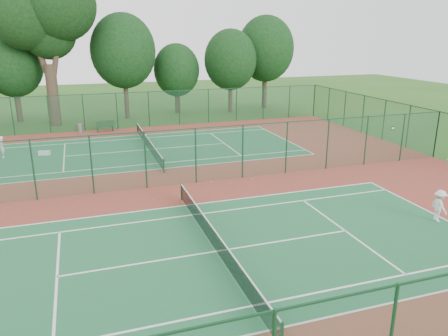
{
  "coord_description": "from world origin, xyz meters",
  "views": [
    {
      "loc": [
        -4.99,
        -25.0,
        8.95
      ],
      "look_at": [
        2.53,
        -2.51,
        1.6
      ],
      "focal_mm": 35.0,
      "sensor_mm": 36.0,
      "label": 1
    }
  ],
  "objects_px": {
    "player_near": "(439,206)",
    "bench": "(105,126)",
    "player_far": "(2,147)",
    "trash_bin": "(80,128)",
    "kit_bag": "(44,153)",
    "big_tree": "(45,15)"
  },
  "relations": [
    {
      "from": "bench",
      "to": "kit_bag",
      "type": "xyz_separation_m",
      "value": [
        -5.04,
        -7.09,
        -0.38
      ]
    },
    {
      "from": "player_far",
      "to": "bench",
      "type": "relative_size",
      "value": 0.93
    },
    {
      "from": "player_near",
      "to": "big_tree",
      "type": "xyz_separation_m",
      "value": [
        -18.6,
        31.37,
        9.73
      ]
    },
    {
      "from": "player_near",
      "to": "trash_bin",
      "type": "distance_m",
      "value": 31.48
    },
    {
      "from": "player_near",
      "to": "bench",
      "type": "height_order",
      "value": "player_near"
    },
    {
      "from": "bench",
      "to": "kit_bag",
      "type": "relative_size",
      "value": 2.0
    },
    {
      "from": "trash_bin",
      "to": "kit_bag",
      "type": "bearing_deg",
      "value": -110.34
    },
    {
      "from": "kit_bag",
      "to": "big_tree",
      "type": "distance_m",
      "value": 15.89
    },
    {
      "from": "player_far",
      "to": "kit_bag",
      "type": "bearing_deg",
      "value": 68.49
    },
    {
      "from": "player_near",
      "to": "big_tree",
      "type": "bearing_deg",
      "value": 37.25
    },
    {
      "from": "bench",
      "to": "kit_bag",
      "type": "bearing_deg",
      "value": -130.77
    },
    {
      "from": "player_far",
      "to": "bench",
      "type": "height_order",
      "value": "player_far"
    },
    {
      "from": "kit_bag",
      "to": "big_tree",
      "type": "height_order",
      "value": "big_tree"
    },
    {
      "from": "trash_bin",
      "to": "bench",
      "type": "distance_m",
      "value": 2.31
    },
    {
      "from": "player_far",
      "to": "trash_bin",
      "type": "xyz_separation_m",
      "value": [
        5.65,
        7.28,
        -0.41
      ]
    },
    {
      "from": "trash_bin",
      "to": "big_tree",
      "type": "xyz_separation_m",
      "value": [
        -2.14,
        4.54,
        10.14
      ]
    },
    {
      "from": "bench",
      "to": "big_tree",
      "type": "distance_m",
      "value": 11.99
    },
    {
      "from": "player_near",
      "to": "bench",
      "type": "relative_size",
      "value": 0.93
    },
    {
      "from": "player_near",
      "to": "player_far",
      "type": "xyz_separation_m",
      "value": [
        -22.11,
        19.55,
        0.0
      ]
    },
    {
      "from": "player_near",
      "to": "bench",
      "type": "xyz_separation_m",
      "value": [
        -14.18,
        26.45,
        -0.28
      ]
    },
    {
      "from": "bench",
      "to": "big_tree",
      "type": "xyz_separation_m",
      "value": [
        -4.42,
        4.92,
        10.01
      ]
    },
    {
      "from": "player_near",
      "to": "big_tree",
      "type": "relative_size",
      "value": 0.11
    }
  ]
}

